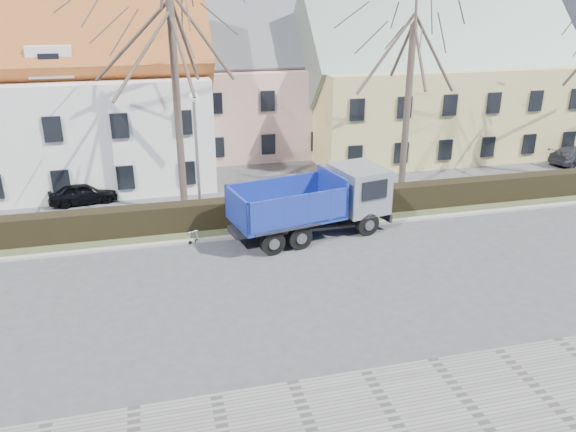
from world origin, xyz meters
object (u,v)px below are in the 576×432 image
object	(u,v)px
cart_frame	(189,238)
parked_car_b	(575,155)
streetlight	(197,159)
parked_car_a	(83,192)
dump_truck	(306,205)

from	to	relation	value
cart_frame	parked_car_b	distance (m)	26.54
streetlight	parked_car_a	bearing A→B (deg)	144.76
dump_truck	streetlight	distance (m)	5.64
parked_car_a	dump_truck	bearing A→B (deg)	-132.23
dump_truck	streetlight	world-z (taller)	streetlight
parked_car_a	parked_car_b	size ratio (longest dim) A/B	0.88
streetlight	parked_car_b	distance (m)	25.34
cart_frame	streetlight	bearing A→B (deg)	73.23
dump_truck	cart_frame	distance (m)	5.46
cart_frame	parked_car_a	xyz separation A→B (m)	(-5.02, 6.75, 0.26)
dump_truck	parked_car_a	size ratio (longest dim) A/B	2.17
cart_frame	parked_car_b	size ratio (longest dim) A/B	0.18
streetlight	parked_car_b	xyz separation A→B (m)	(24.86, 4.14, -2.61)
parked_car_a	parked_car_b	bearing A→B (deg)	-97.93
parked_car_a	parked_car_b	xyz separation A→B (m)	(30.68, 0.03, -0.02)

